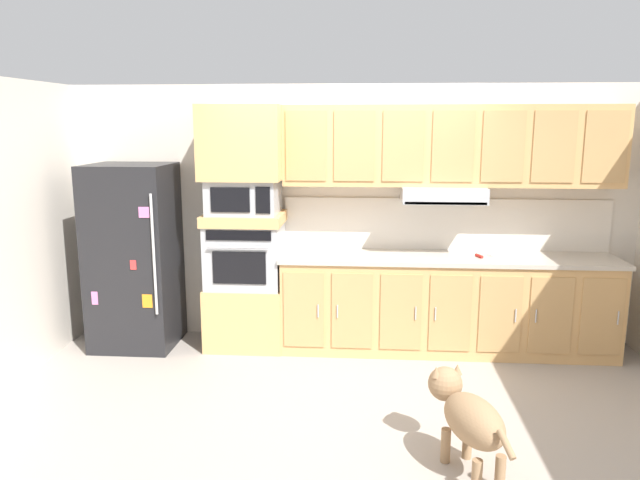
{
  "coord_description": "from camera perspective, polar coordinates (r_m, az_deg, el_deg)",
  "views": [
    {
      "loc": [
        0.15,
        -4.79,
        2.15
      ],
      "look_at": [
        -0.22,
        0.05,
        1.19
      ],
      "focal_mm": 33.78,
      "sensor_mm": 36.0,
      "label": 1
    }
  ],
  "objects": [
    {
      "name": "side_panel_left",
      "position": [
        5.7,
        -26.91,
        0.87
      ],
      "size": [
        0.12,
        7.1,
        2.5
      ],
      "primitive_type": "cube",
      "color": "beige",
      "rests_on": "ground"
    },
    {
      "name": "oven_base_cabinet",
      "position": [
        5.95,
        -6.94,
        -7.01
      ],
      "size": [
        0.74,
        0.62,
        0.6
      ],
      "primitive_type": "cube",
      "color": "tan",
      "rests_on": "ground"
    },
    {
      "name": "appliance_upper_cabinet",
      "position": [
        5.66,
        -7.34,
        9.16
      ],
      "size": [
        0.74,
        0.62,
        0.68
      ],
      "primitive_type": "cube",
      "color": "tan",
      "rests_on": "microwave"
    },
    {
      "name": "upper_cabinet_with_hood",
      "position": [
        5.72,
        12.22,
        8.45
      ],
      "size": [
        3.08,
        0.48,
        0.88
      ],
      "color": "tan",
      "rests_on": "backsplash_panel"
    },
    {
      "name": "countertop_slab",
      "position": [
        5.73,
        12.01,
        -1.66
      ],
      "size": [
        3.12,
        0.64,
        0.04
      ],
      "primitive_type": "cube",
      "color": "#BCB2A3",
      "rests_on": "lower_cabinet_run"
    },
    {
      "name": "microwave",
      "position": [
        5.7,
        -7.21,
        4.13
      ],
      "size": [
        0.64,
        0.54,
        0.32
      ],
      "color": "#A8AAAF",
      "rests_on": "appliance_mid_shelf"
    },
    {
      "name": "refrigerator",
      "position": [
        6.04,
        -17.2,
        -1.48
      ],
      "size": [
        0.76,
        0.73,
        1.76
      ],
      "color": "black",
      "rests_on": "ground"
    },
    {
      "name": "screwdriver",
      "position": [
        5.73,
        14.93,
        -1.46
      ],
      "size": [
        0.16,
        0.15,
        0.03
      ],
      "color": "red",
      "rests_on": "countertop_slab"
    },
    {
      "name": "lower_cabinet_run",
      "position": [
        5.85,
        11.83,
        -6.07
      ],
      "size": [
        3.08,
        0.63,
        0.88
      ],
      "color": "tan",
      "rests_on": "ground"
    },
    {
      "name": "ground_plane",
      "position": [
        5.26,
        2.38,
        -12.99
      ],
      "size": [
        9.6,
        9.6,
        0.0
      ],
      "primitive_type": "plane",
      "color": "#9E9389"
    },
    {
      "name": "built_in_oven",
      "position": [
        5.79,
        -7.08,
        -1.37
      ],
      "size": [
        0.7,
        0.62,
        0.6
      ],
      "color": "#A8AAAF",
      "rests_on": "oven_base_cabinet"
    },
    {
      "name": "dog",
      "position": [
        3.98,
        13.76,
        -15.72
      ],
      "size": [
        0.47,
        0.92,
        0.58
      ],
      "rotation": [
        0.0,
        0.0,
        1.94
      ],
      "color": "#997551",
      "rests_on": "ground"
    },
    {
      "name": "appliance_mid_shelf",
      "position": [
        5.73,
        -7.16,
        2.05
      ],
      "size": [
        0.74,
        0.62,
        0.1
      ],
      "primitive_type": "cube",
      "color": "tan",
      "rests_on": "built_in_oven"
    },
    {
      "name": "backsplash_panel",
      "position": [
        5.96,
        11.76,
        1.48
      ],
      "size": [
        3.12,
        0.02,
        0.5
      ],
      "primitive_type": "cube",
      "color": "silver",
      "rests_on": "countertop_slab"
    },
    {
      "name": "back_kitchen_wall",
      "position": [
        5.97,
        2.85,
        2.5
      ],
      "size": [
        6.2,
        0.12,
        2.5
      ],
      "primitive_type": "cube",
      "color": "beige",
      "rests_on": "ground"
    }
  ]
}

